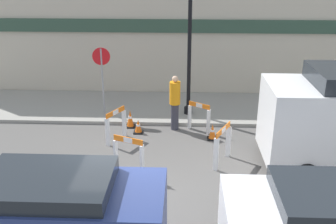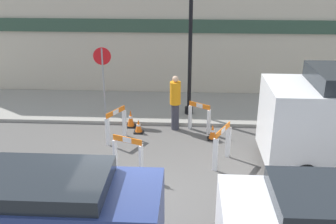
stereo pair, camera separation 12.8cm
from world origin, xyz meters
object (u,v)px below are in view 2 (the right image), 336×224
at_px(streetlamp_post, 191,23).
at_px(person_worker, 175,101).
at_px(stop_sign, 103,70).
at_px(parked_car_1, 48,214).

height_order(streetlamp_post, person_worker, streetlamp_post).
relative_size(streetlamp_post, stop_sign, 2.07).
xyz_separation_m(person_worker, parked_car_1, (-2.03, -6.10, 0.03)).
bearing_deg(person_worker, parked_car_1, -11.81).
bearing_deg(stop_sign, streetlamp_post, 177.43).
height_order(person_worker, parked_car_1, person_worker).
distance_m(stop_sign, parked_car_1, 7.14).
bearing_deg(streetlamp_post, stop_sign, -177.57).
bearing_deg(person_worker, streetlamp_post, 165.13).
xyz_separation_m(streetlamp_post, stop_sign, (-2.95, -0.13, -1.58)).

